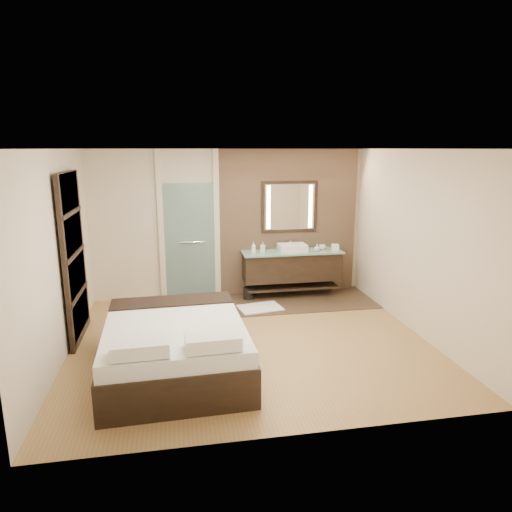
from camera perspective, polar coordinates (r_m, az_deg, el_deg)
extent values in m
plane|color=olive|center=(6.68, -0.70, -10.60)|extent=(5.00, 5.00, 0.00)
cube|color=#3A2920|center=(8.24, 1.59, -5.82)|extent=(3.80, 1.30, 0.01)
cube|color=tan|center=(8.60, 4.08, 4.21)|extent=(2.60, 0.08, 2.70)
cube|color=black|center=(8.49, 4.48, -1.31)|extent=(1.80, 0.50, 0.50)
cube|color=black|center=(8.59, 4.43, -3.82)|extent=(1.71, 0.45, 0.04)
cube|color=#8DD7C4|center=(8.40, 4.55, 0.51)|extent=(1.85, 0.55, 0.03)
cube|color=white|center=(8.38, 4.56, 1.04)|extent=(0.50, 0.38, 0.13)
cylinder|color=silver|center=(8.56, 4.24, 1.44)|extent=(0.03, 0.03, 0.18)
cylinder|color=silver|center=(8.51, 4.31, 1.91)|extent=(0.02, 0.10, 0.02)
cube|color=black|center=(8.51, 4.20, 6.15)|extent=(1.06, 0.03, 0.96)
cube|color=white|center=(8.50, 4.23, 6.14)|extent=(0.94, 0.01, 0.84)
cube|color=#FFE7BF|center=(8.40, 1.58, 6.09)|extent=(0.07, 0.01, 0.80)
cube|color=#FFE7BF|center=(8.60, 6.83, 6.16)|extent=(0.07, 0.01, 0.80)
cube|color=#9CC5C1|center=(8.39, -8.28, 1.79)|extent=(0.90, 0.05, 2.10)
cylinder|color=silver|center=(8.34, -7.93, 1.73)|extent=(0.45, 0.03, 0.03)
cube|color=beige|center=(8.34, -11.79, 3.68)|extent=(0.10, 0.08, 2.70)
cube|color=beige|center=(8.37, -4.93, 3.94)|extent=(0.10, 0.08, 2.70)
cube|color=black|center=(6.94, -21.81, -0.20)|extent=(0.06, 1.20, 2.40)
cube|color=beige|center=(7.16, -21.08, -6.67)|extent=(0.02, 1.06, 0.52)
cube|color=beige|center=(6.99, -21.48, -2.13)|extent=(0.02, 1.06, 0.52)
cube|color=beige|center=(6.87, -21.90, 2.60)|extent=(0.02, 1.06, 0.52)
cube|color=beige|center=(6.79, -22.33, 7.47)|extent=(0.02, 1.06, 0.52)
cube|color=black|center=(5.83, -10.01, -12.05)|extent=(1.76, 2.16, 0.46)
cube|color=silver|center=(5.69, -10.14, -9.07)|extent=(1.70, 2.11, 0.19)
cube|color=black|center=(6.40, -10.47, -5.63)|extent=(1.65, 0.53, 0.04)
cube|color=silver|center=(4.85, -14.25, -11.06)|extent=(0.59, 0.34, 0.15)
cube|color=silver|center=(4.87, -5.41, -10.59)|extent=(0.59, 0.34, 0.15)
cube|color=white|center=(7.94, 0.52, -6.48)|extent=(0.80, 0.62, 0.02)
cylinder|color=black|center=(8.38, -0.99, -4.70)|extent=(0.23, 0.23, 0.23)
cube|color=white|center=(8.61, 9.87, 1.11)|extent=(0.13, 0.13, 0.10)
imported|color=white|center=(8.19, -0.31, 1.06)|extent=(0.10, 0.10, 0.21)
imported|color=#B2B2B2|center=(8.30, 0.85, 1.15)|extent=(0.11, 0.11, 0.18)
imported|color=#ABD7CD|center=(8.41, 7.63, 1.03)|extent=(0.14, 0.14, 0.14)
imported|color=silver|center=(8.58, 8.27, 1.10)|extent=(0.12, 0.12, 0.09)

